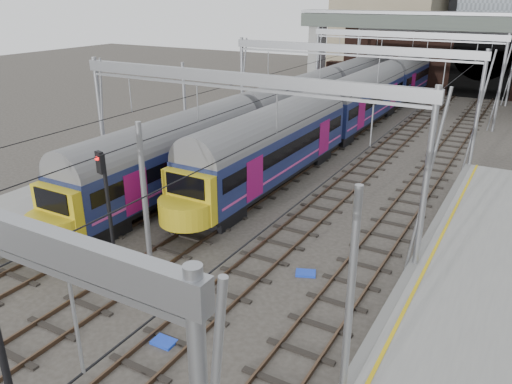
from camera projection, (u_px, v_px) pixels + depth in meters
The scene contains 12 objects.
ground at pixel (116, 332), 17.24m from camera, with size 160.00×160.00×0.00m, color #38332D.
tracks at pixel (300, 192), 29.33m from camera, with size 14.40×80.00×0.22m.
overhead_line at pixel (346, 66), 32.15m from camera, with size 16.80×80.00×8.00m.
retaining_wall at pixel (450, 56), 56.88m from camera, with size 28.00×2.75×9.00m.
overbridge at pixel (429, 32), 51.66m from camera, with size 28.00×3.00×9.25m.
train_main at pixel (390, 84), 49.54m from camera, with size 2.88×66.49×4.92m.
train_second at pixel (330, 91), 46.79m from camera, with size 2.73×63.22×4.72m.
signal_near_left at pixel (106, 195), 20.53m from camera, with size 0.39×0.47×5.08m.
signal_near_centre at pixel (0, 358), 11.03m from camera, with size 0.42×0.49×5.45m.
equip_cover_a at pixel (164, 342), 16.67m from camera, with size 0.79×0.56×0.09m, color blue.
equip_cover_b at pixel (192, 271), 20.94m from camera, with size 0.85×0.60×0.10m, color blue.
equip_cover_c at pixel (306, 273), 20.78m from camera, with size 0.83×0.58×0.10m, color blue.
Camera 1 is at (11.29, -9.94, 10.87)m, focal length 35.00 mm.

